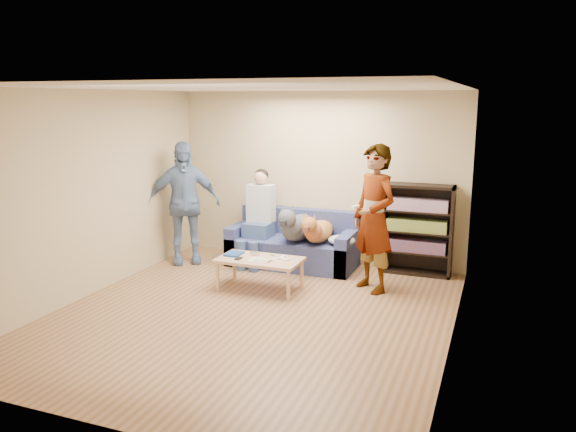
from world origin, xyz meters
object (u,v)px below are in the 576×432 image
at_px(person_standing_left, 184,203).
at_px(notebook_blue, 234,254).
at_px(coffee_table, 260,262).
at_px(camera_silver, 255,254).
at_px(sofa, 294,247).
at_px(bookshelf, 417,227).
at_px(person_standing_right, 374,219).
at_px(person_seated, 258,214).
at_px(dog_tan, 317,231).
at_px(dog_gray, 297,226).

distance_m(person_standing_left, notebook_blue, 1.46).
bearing_deg(coffee_table, camera_silver, 135.00).
bearing_deg(notebook_blue, camera_silver, 14.04).
height_order(camera_silver, sofa, sofa).
xyz_separation_m(camera_silver, bookshelf, (1.94, 1.34, 0.23)).
relative_size(person_standing_right, person_seated, 1.31).
xyz_separation_m(person_standing_left, dog_tan, (2.04, 0.30, -0.33)).
xyz_separation_m(person_seated, bookshelf, (2.32, 0.36, -0.09)).
bearing_deg(coffee_table, person_seated, 114.51).
xyz_separation_m(person_standing_right, bookshelf, (0.42, 0.95, -0.28)).
bearing_deg(person_standing_left, person_seated, -16.42).
distance_m(notebook_blue, camera_silver, 0.29).
bearing_deg(notebook_blue, dog_tan, 48.99).
height_order(sofa, person_seated, person_seated).
xyz_separation_m(notebook_blue, person_seated, (-0.10, 1.05, 0.34)).
relative_size(notebook_blue, dog_tan, 0.23).
height_order(person_standing_right, coffee_table, person_standing_right).
bearing_deg(person_standing_left, person_standing_right, -39.16).
relative_size(person_seated, bookshelf, 1.13).
height_order(sofa, bookshelf, bookshelf).
bearing_deg(camera_silver, dog_gray, 74.29).
bearing_deg(dog_tan, dog_gray, -179.66).
bearing_deg(coffee_table, dog_tan, 66.12).
height_order(dog_gray, dog_tan, dog_gray).
relative_size(person_standing_left, person_seated, 1.27).
xyz_separation_m(sofa, coffee_table, (-0.02, -1.22, 0.09)).
bearing_deg(sofa, person_seated, -166.42).
distance_m(person_standing_left, bookshelf, 3.49).
distance_m(camera_silver, bookshelf, 2.37).
relative_size(person_standing_left, coffee_table, 1.70).
height_order(person_standing_left, sofa, person_standing_left).
bearing_deg(dog_gray, person_standing_right, -22.93).
distance_m(person_standing_right, coffee_table, 1.60).
distance_m(person_standing_right, notebook_blue, 1.93).
bearing_deg(camera_silver, person_standing_left, 157.08).
xyz_separation_m(sofa, person_seated, (-0.52, -0.13, 0.49)).
distance_m(person_standing_left, coffee_table, 1.84).
height_order(coffee_table, bookshelf, bookshelf).
bearing_deg(sofa, camera_silver, -97.49).
xyz_separation_m(person_seated, dog_tan, (0.96, -0.06, -0.17)).
xyz_separation_m(person_standing_left, sofa, (1.61, 0.48, -0.65)).
relative_size(person_seated, coffee_table, 1.34).
height_order(sofa, coffee_table, sofa).
distance_m(person_standing_right, bookshelf, 1.08).
relative_size(person_standing_right, bookshelf, 1.48).
distance_m(dog_tan, coffee_table, 1.16).
xyz_separation_m(person_standing_left, person_seated, (1.08, 0.36, -0.16)).
distance_m(sofa, bookshelf, 1.86).
distance_m(notebook_blue, dog_gray, 1.14).
bearing_deg(person_standing_right, notebook_blue, -127.48).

